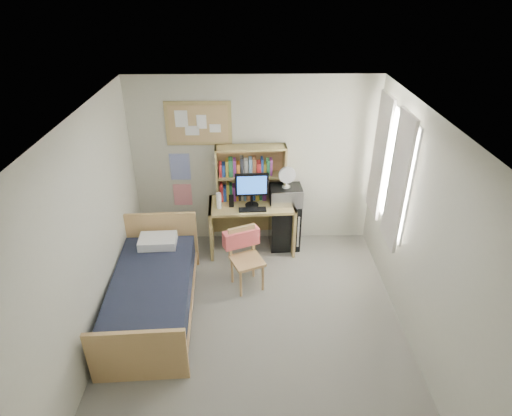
{
  "coord_description": "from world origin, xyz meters",
  "views": [
    {
      "loc": [
        -0.06,
        -3.8,
        3.84
      ],
      "look_at": [
        0.02,
        1.2,
        1.03
      ],
      "focal_mm": 30.0,
      "sensor_mm": 36.0,
      "label": 1
    }
  ],
  "objects_px": {
    "desk": "(252,226)",
    "microwave": "(286,195)",
    "desk_chair": "(247,260)",
    "bed": "(153,297)",
    "monitor": "(252,190)",
    "desk_fan": "(286,178)",
    "speaker_right": "(272,200)",
    "mini_fridge": "(284,224)",
    "bulletin_board": "(198,124)",
    "speaker_left": "(231,201)"
  },
  "relations": [
    {
      "from": "bulletin_board",
      "to": "speaker_right",
      "type": "distance_m",
      "value": 1.53
    },
    {
      "from": "bulletin_board",
      "to": "monitor",
      "type": "relative_size",
      "value": 1.82
    },
    {
      "from": "monitor",
      "to": "desk_fan",
      "type": "bearing_deg",
      "value": 9.91
    },
    {
      "from": "desk_chair",
      "to": "mini_fridge",
      "type": "distance_m",
      "value": 1.16
    },
    {
      "from": "bulletin_board",
      "to": "speaker_left",
      "type": "relative_size",
      "value": 5.4
    },
    {
      "from": "desk_chair",
      "to": "monitor",
      "type": "height_order",
      "value": "monitor"
    },
    {
      "from": "desk_fan",
      "to": "bulletin_board",
      "type": "bearing_deg",
      "value": 164.68
    },
    {
      "from": "bulletin_board",
      "to": "speaker_left",
      "type": "distance_m",
      "value": 1.2
    },
    {
      "from": "speaker_left",
      "to": "microwave",
      "type": "distance_m",
      "value": 0.82
    },
    {
      "from": "bed",
      "to": "speaker_left",
      "type": "height_order",
      "value": "speaker_left"
    },
    {
      "from": "desk",
      "to": "desk_fan",
      "type": "relative_size",
      "value": 4.12
    },
    {
      "from": "bulletin_board",
      "to": "speaker_left",
      "type": "xyz_separation_m",
      "value": [
        0.45,
        -0.4,
        -1.04
      ]
    },
    {
      "from": "speaker_right",
      "to": "microwave",
      "type": "height_order",
      "value": "microwave"
    },
    {
      "from": "desk",
      "to": "mini_fridge",
      "type": "bearing_deg",
      "value": 5.51
    },
    {
      "from": "desk_chair",
      "to": "speaker_left",
      "type": "distance_m",
      "value": 0.98
    },
    {
      "from": "desk",
      "to": "monitor",
      "type": "height_order",
      "value": "monitor"
    },
    {
      "from": "mini_fridge",
      "to": "speaker_left",
      "type": "distance_m",
      "value": 0.96
    },
    {
      "from": "speaker_left",
      "to": "microwave",
      "type": "relative_size",
      "value": 0.37
    },
    {
      "from": "bulletin_board",
      "to": "desk_fan",
      "type": "relative_size",
      "value": 3.06
    },
    {
      "from": "monitor",
      "to": "microwave",
      "type": "xyz_separation_m",
      "value": [
        0.51,
        0.12,
        -0.15
      ]
    },
    {
      "from": "bed",
      "to": "monitor",
      "type": "xyz_separation_m",
      "value": [
        1.25,
        1.38,
        0.78
      ]
    },
    {
      "from": "bed",
      "to": "desk_chair",
      "type": "bearing_deg",
      "value": 20.96
    },
    {
      "from": "bed",
      "to": "speaker_left",
      "type": "xyz_separation_m",
      "value": [
        0.95,
        1.37,
        0.61
      ]
    },
    {
      "from": "monitor",
      "to": "desk_fan",
      "type": "height_order",
      "value": "desk_fan"
    },
    {
      "from": "microwave",
      "to": "monitor",
      "type": "bearing_deg",
      "value": -170.39
    },
    {
      "from": "bed",
      "to": "desk_fan",
      "type": "relative_size",
      "value": 6.41
    },
    {
      "from": "desk",
      "to": "microwave",
      "type": "height_order",
      "value": "microwave"
    },
    {
      "from": "speaker_right",
      "to": "desk_fan",
      "type": "xyz_separation_m",
      "value": [
        0.21,
        0.1,
        0.32
      ]
    },
    {
      "from": "bed",
      "to": "monitor",
      "type": "height_order",
      "value": "monitor"
    },
    {
      "from": "bed",
      "to": "speaker_left",
      "type": "relative_size",
      "value": 11.34
    },
    {
      "from": "bed",
      "to": "desk_fan",
      "type": "distance_m",
      "value": 2.49
    },
    {
      "from": "speaker_right",
      "to": "mini_fridge",
      "type": "bearing_deg",
      "value": 27.4
    },
    {
      "from": "bulletin_board",
      "to": "bed",
      "type": "relative_size",
      "value": 0.48
    },
    {
      "from": "bed",
      "to": "mini_fridge",
      "type": "bearing_deg",
      "value": 38.07
    },
    {
      "from": "desk_chair",
      "to": "desk",
      "type": "bearing_deg",
      "value": 62.8
    },
    {
      "from": "speaker_right",
      "to": "desk",
      "type": "bearing_deg",
      "value": 168.69
    },
    {
      "from": "speaker_left",
      "to": "desk_fan",
      "type": "xyz_separation_m",
      "value": [
        0.8,
        0.13,
        0.31
      ]
    },
    {
      "from": "mini_fridge",
      "to": "bed",
      "type": "bearing_deg",
      "value": -142.5
    },
    {
      "from": "bulletin_board",
      "to": "mini_fridge",
      "type": "relative_size",
      "value": 1.23
    },
    {
      "from": "desk",
      "to": "desk_chair",
      "type": "xyz_separation_m",
      "value": [
        -0.07,
        -0.92,
        0.04
      ]
    },
    {
      "from": "bed",
      "to": "microwave",
      "type": "relative_size",
      "value": 4.21
    },
    {
      "from": "monitor",
      "to": "microwave",
      "type": "height_order",
      "value": "monitor"
    },
    {
      "from": "monitor",
      "to": "mini_fridge",
      "type": "bearing_deg",
      "value": 12.07
    },
    {
      "from": "desk",
      "to": "desk_chair",
      "type": "distance_m",
      "value": 0.93
    },
    {
      "from": "desk_fan",
      "to": "mini_fridge",
      "type": "bearing_deg",
      "value": 90.0
    },
    {
      "from": "speaker_right",
      "to": "bulletin_board",
      "type": "bearing_deg",
      "value": 157.7
    },
    {
      "from": "desk",
      "to": "bed",
      "type": "height_order",
      "value": "desk"
    },
    {
      "from": "microwave",
      "to": "desk_fan",
      "type": "xyz_separation_m",
      "value": [
        0.0,
        -0.0,
        0.29
      ]
    },
    {
      "from": "desk",
      "to": "microwave",
      "type": "distance_m",
      "value": 0.72
    },
    {
      "from": "desk_chair",
      "to": "speaker_left",
      "type": "xyz_separation_m",
      "value": [
        -0.23,
        0.85,
        0.45
      ]
    }
  ]
}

